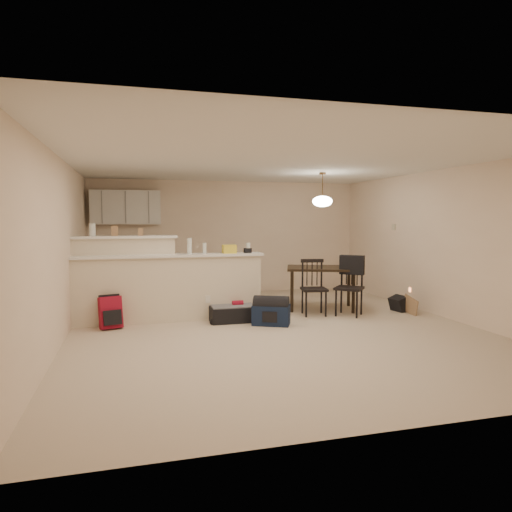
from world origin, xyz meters
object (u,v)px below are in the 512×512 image
object	(u,v)px
dining_chair_near	(314,288)
navy_duffel	(271,315)
dining_table	(321,272)
dining_chair_far	(349,286)
suitcase	(232,314)
black_daypack	(399,304)
red_backpack	(110,313)
pendant_lamp	(322,201)

from	to	relation	value
dining_chair_near	navy_duffel	bearing A→B (deg)	-142.14
dining_table	dining_chair_far	bearing A→B (deg)	-50.44
dining_chair_far	suitcase	bearing A→B (deg)	-141.77
black_daypack	dining_table	bearing A→B (deg)	56.67
red_backpack	black_daypack	distance (m)	4.97
suitcase	navy_duffel	xyz separation A→B (m)	(0.54, -0.41, 0.03)
dining_chair_far	black_daypack	bearing A→B (deg)	45.90
dining_table	black_daypack	xyz separation A→B (m)	(1.28, -0.55, -0.55)
dining_chair_near	red_backpack	distance (m)	3.37
dining_table	suitcase	xyz separation A→B (m)	(-1.79, -0.55, -0.56)
dining_table	navy_duffel	bearing A→B (deg)	-123.04
dining_chair_near	dining_chair_far	bearing A→B (deg)	-8.64
red_backpack	black_daypack	xyz separation A→B (m)	(4.97, 0.00, -0.11)
dining_chair_near	dining_table	bearing A→B (deg)	63.54
dining_chair_near	suitcase	xyz separation A→B (m)	(-1.46, -0.09, -0.36)
red_backpack	navy_duffel	xyz separation A→B (m)	(2.43, -0.41, -0.08)
dining_chair_far	suitcase	xyz separation A→B (m)	(-2.03, 0.09, -0.38)
pendant_lamp	dining_table	bearing A→B (deg)	63.43
dining_table	dining_chair_far	xyz separation A→B (m)	(0.24, -0.65, -0.18)
suitcase	red_backpack	world-z (taller)	red_backpack
suitcase	black_daypack	size ratio (longest dim) A/B	2.44
dining_table	pendant_lamp	world-z (taller)	pendant_lamp
suitcase	black_daypack	world-z (taller)	black_daypack
dining_table	navy_duffel	world-z (taller)	dining_table
pendant_lamp	navy_duffel	distance (m)	2.42
dining_chair_far	navy_duffel	world-z (taller)	dining_chair_far
suitcase	navy_duffel	distance (m)	0.68
dining_chair_far	navy_duffel	bearing A→B (deg)	-127.16
dining_table	red_backpack	xyz separation A→B (m)	(-3.69, -0.55, -0.44)
red_backpack	navy_duffel	world-z (taller)	red_backpack
dining_chair_far	suitcase	distance (m)	2.07
dining_chair_far	navy_duffel	distance (m)	1.57
navy_duffel	suitcase	bearing A→B (deg)	167.94
navy_duffel	black_daypack	world-z (taller)	navy_duffel
pendant_lamp	suitcase	distance (m)	2.65
navy_duffel	black_daypack	bearing A→B (deg)	34.60
suitcase	black_daypack	bearing A→B (deg)	0.17
red_backpack	navy_duffel	bearing A→B (deg)	-23.93
dining_table	pendant_lamp	distance (m)	1.30
suitcase	red_backpack	size ratio (longest dim) A/B	1.51
dining_chair_near	black_daypack	xyz separation A→B (m)	(1.61, -0.09, -0.35)
suitcase	red_backpack	bearing A→B (deg)	-179.83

